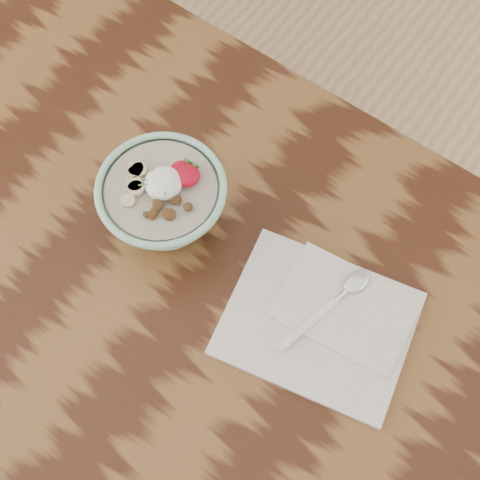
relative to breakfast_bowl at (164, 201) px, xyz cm
name	(u,v)px	position (x,y,z in cm)	size (l,w,h in cm)	color
table	(103,254)	(-8.61, -8.55, -15.91)	(160.00, 90.00, 75.00)	#361A0D
breakfast_bowl	(164,201)	(0.00, 0.00, 0.00)	(19.48, 19.48, 13.10)	#97CCAF
napkin	(324,320)	(29.36, 0.46, -5.91)	(31.01, 27.04, 1.66)	silver
spoon	(344,292)	(29.58, 5.53, -4.55)	(6.06, 18.25, 0.96)	silver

